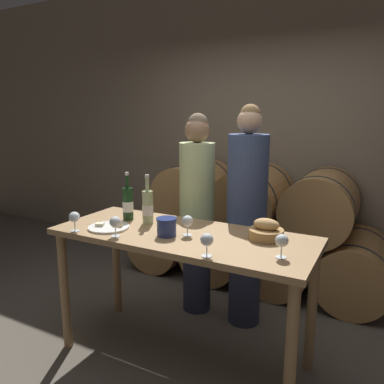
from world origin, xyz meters
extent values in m
plane|color=#564F44|center=(0.00, 0.00, 0.00)|extent=(10.00, 10.00, 0.00)
cube|color=gray|center=(0.00, 1.99, 1.60)|extent=(10.00, 0.12, 3.20)
cylinder|color=#A87A47|center=(-0.98, 1.44, 0.31)|extent=(0.61, 0.85, 0.61)
cylinder|color=#2D2D33|center=(-0.98, 1.17, 0.31)|extent=(0.63, 0.02, 0.63)
cylinder|color=#2D2D33|center=(-0.98, 1.72, 0.31)|extent=(0.63, 0.02, 0.63)
cylinder|color=#A87A47|center=(-0.33, 1.44, 0.31)|extent=(0.61, 0.85, 0.61)
cylinder|color=#2D2D33|center=(-0.33, 1.17, 0.31)|extent=(0.63, 0.02, 0.63)
cylinder|color=#2D2D33|center=(-0.33, 1.72, 0.31)|extent=(0.63, 0.02, 0.63)
cylinder|color=#A87A47|center=(0.33, 1.44, 0.31)|extent=(0.61, 0.85, 0.61)
cylinder|color=#2D2D33|center=(0.33, 1.17, 0.31)|extent=(0.63, 0.02, 0.63)
cylinder|color=#2D2D33|center=(0.33, 1.72, 0.31)|extent=(0.63, 0.02, 0.63)
cylinder|color=#A87A47|center=(0.98, 1.44, 0.31)|extent=(0.61, 0.85, 0.61)
cylinder|color=#2D2D33|center=(0.98, 1.17, 0.31)|extent=(0.63, 0.02, 0.63)
cylinder|color=#2D2D33|center=(0.98, 1.72, 0.31)|extent=(0.63, 0.02, 0.63)
cylinder|color=#A87A47|center=(-0.65, 1.44, 0.86)|extent=(0.61, 0.85, 0.61)
cylinder|color=#2D2D33|center=(-0.65, 1.17, 0.86)|extent=(0.63, 0.02, 0.63)
cylinder|color=#2D2D33|center=(-0.65, 1.72, 0.86)|extent=(0.63, 0.02, 0.63)
cylinder|color=#A87A47|center=(0.00, 1.44, 0.86)|extent=(0.61, 0.85, 0.61)
cylinder|color=#2D2D33|center=(0.00, 1.17, 0.86)|extent=(0.63, 0.02, 0.63)
cylinder|color=#2D2D33|center=(0.00, 1.72, 0.86)|extent=(0.63, 0.02, 0.63)
cylinder|color=#A87A47|center=(0.65, 1.44, 0.86)|extent=(0.61, 0.85, 0.61)
cylinder|color=#2D2D33|center=(0.65, 1.17, 0.86)|extent=(0.63, 0.02, 0.63)
cylinder|color=#2D2D33|center=(0.65, 1.72, 0.86)|extent=(0.63, 0.02, 0.63)
cylinder|color=#99754C|center=(-0.81, -0.29, 0.44)|extent=(0.06, 0.06, 0.87)
cylinder|color=#99754C|center=(0.81, -0.29, 0.44)|extent=(0.06, 0.06, 0.87)
cylinder|color=#99754C|center=(-0.81, 0.29, 0.44)|extent=(0.06, 0.06, 0.87)
cylinder|color=#99754C|center=(0.81, 0.29, 0.44)|extent=(0.06, 0.06, 0.87)
cube|color=#99754C|center=(0.00, 0.00, 0.89)|extent=(1.73, 0.70, 0.04)
cylinder|color=#2D334C|center=(-0.23, 0.65, 0.41)|extent=(0.24, 0.24, 0.81)
cylinder|color=beige|center=(-0.23, 0.65, 1.13)|extent=(0.29, 0.29, 0.64)
sphere|color=#997051|center=(-0.23, 0.65, 1.55)|extent=(0.20, 0.20, 0.20)
sphere|color=#75604C|center=(-0.23, 0.66, 1.61)|extent=(0.16, 0.16, 0.16)
cylinder|color=#2D334C|center=(0.21, 0.65, 0.43)|extent=(0.26, 0.26, 0.86)
cylinder|color=#3D4C75|center=(0.21, 0.65, 1.19)|extent=(0.31, 0.31, 0.68)
sphere|color=tan|center=(0.21, 0.65, 1.63)|extent=(0.19, 0.19, 0.19)
sphere|color=olive|center=(0.21, 0.66, 1.68)|extent=(0.15, 0.15, 0.15)
cylinder|color=#193819|center=(-0.51, 0.09, 1.03)|extent=(0.08, 0.08, 0.24)
cylinder|color=#193819|center=(-0.51, 0.09, 1.20)|extent=(0.03, 0.03, 0.09)
cylinder|color=#B7B7BC|center=(-0.51, 0.09, 1.26)|extent=(0.03, 0.03, 0.02)
cylinder|color=white|center=(-0.51, 0.09, 1.01)|extent=(0.08, 0.08, 0.08)
cylinder|color=#ADBC7F|center=(-0.33, 0.09, 1.03)|extent=(0.08, 0.08, 0.23)
cylinder|color=#ADBC7F|center=(-0.33, 0.09, 1.20)|extent=(0.03, 0.03, 0.09)
cylinder|color=#B7B7BC|center=(-0.33, 0.09, 1.25)|extent=(0.03, 0.03, 0.02)
cylinder|color=white|center=(-0.33, 0.09, 1.01)|extent=(0.08, 0.08, 0.08)
cylinder|color=navy|center=(-0.06, -0.09, 0.97)|extent=(0.12, 0.12, 0.12)
cylinder|color=navy|center=(-0.06, -0.09, 1.03)|extent=(0.13, 0.13, 0.01)
cylinder|color=#A87F4C|center=(0.52, 0.14, 0.95)|extent=(0.22, 0.22, 0.06)
ellipsoid|color=tan|center=(0.52, 0.14, 1.01)|extent=(0.16, 0.10, 0.08)
cylinder|color=white|center=(-0.49, -0.14, 0.92)|extent=(0.28, 0.28, 0.01)
cube|color=#E0CC7F|center=(-0.44, -0.12, 0.94)|extent=(0.07, 0.06, 0.02)
cube|color=beige|center=(-0.55, -0.17, 0.94)|extent=(0.07, 0.06, 0.02)
cylinder|color=white|center=(-0.65, -0.30, 0.92)|extent=(0.06, 0.06, 0.00)
cylinder|color=white|center=(-0.65, -0.30, 0.95)|extent=(0.01, 0.01, 0.06)
sphere|color=white|center=(-0.65, -0.30, 1.01)|extent=(0.07, 0.07, 0.07)
cylinder|color=white|center=(-0.34, -0.26, 0.92)|extent=(0.06, 0.06, 0.00)
cylinder|color=white|center=(-0.34, -0.26, 0.95)|extent=(0.01, 0.01, 0.06)
sphere|color=white|center=(-0.34, -0.26, 1.01)|extent=(0.07, 0.07, 0.07)
cylinder|color=white|center=(0.05, -0.03, 0.92)|extent=(0.06, 0.06, 0.00)
cylinder|color=white|center=(0.05, -0.03, 0.95)|extent=(0.01, 0.01, 0.06)
sphere|color=white|center=(0.05, -0.03, 1.01)|extent=(0.07, 0.07, 0.07)
cylinder|color=white|center=(0.32, -0.29, 0.92)|extent=(0.06, 0.06, 0.00)
cylinder|color=white|center=(0.32, -0.29, 0.95)|extent=(0.01, 0.01, 0.06)
sphere|color=white|center=(0.32, -0.29, 1.01)|extent=(0.07, 0.07, 0.07)
cylinder|color=white|center=(0.69, -0.12, 0.92)|extent=(0.06, 0.06, 0.00)
cylinder|color=white|center=(0.69, -0.12, 0.95)|extent=(0.01, 0.01, 0.06)
sphere|color=white|center=(0.69, -0.12, 1.01)|extent=(0.07, 0.07, 0.07)
camera|label=1|loc=(1.16, -2.04, 1.68)|focal=35.00mm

